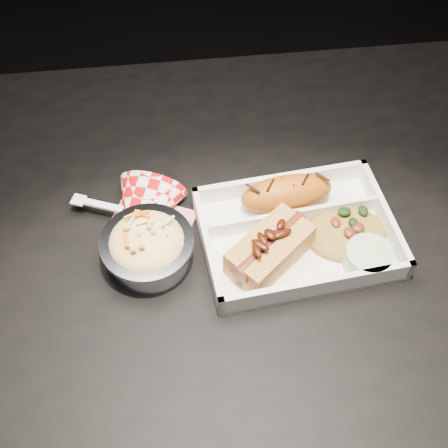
{
  "coord_description": "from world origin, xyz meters",
  "views": [
    {
      "loc": [
        -0.07,
        -0.41,
        1.37
      ],
      "look_at": [
        -0.02,
        -0.0,
        0.81
      ],
      "focal_mm": 45.0,
      "sensor_mm": 36.0,
      "label": 1
    }
  ],
  "objects_px": {
    "dining_table": "(237,281)",
    "foil_coleslaw_cup": "(148,246)",
    "food_tray": "(296,235)",
    "fried_pastry": "(286,193)",
    "napkin_fork": "(140,216)",
    "hotdog": "(270,248)"
  },
  "relations": [
    {
      "from": "hotdog",
      "to": "foil_coleslaw_cup",
      "type": "bearing_deg",
      "value": 132.3
    },
    {
      "from": "food_tray",
      "to": "fried_pastry",
      "type": "xyz_separation_m",
      "value": [
        -0.01,
        0.05,
        0.02
      ]
    },
    {
      "from": "food_tray",
      "to": "foil_coleslaw_cup",
      "type": "bearing_deg",
      "value": 177.5
    },
    {
      "from": "fried_pastry",
      "to": "foil_coleslaw_cup",
      "type": "relative_size",
      "value": 1.07
    },
    {
      "from": "fried_pastry",
      "to": "hotdog",
      "type": "height_order",
      "value": "hotdog"
    },
    {
      "from": "dining_table",
      "to": "fried_pastry",
      "type": "bearing_deg",
      "value": 37.66
    },
    {
      "from": "hotdog",
      "to": "food_tray",
      "type": "bearing_deg",
      "value": -3.78
    },
    {
      "from": "food_tray",
      "to": "dining_table",
      "type": "bearing_deg",
      "value": 175.85
    },
    {
      "from": "dining_table",
      "to": "foil_coleslaw_cup",
      "type": "relative_size",
      "value": 10.09
    },
    {
      "from": "food_tray",
      "to": "fried_pastry",
      "type": "height_order",
      "value": "fried_pastry"
    },
    {
      "from": "food_tray",
      "to": "napkin_fork",
      "type": "relative_size",
      "value": 1.53
    },
    {
      "from": "dining_table",
      "to": "napkin_fork",
      "type": "bearing_deg",
      "value": 156.81
    },
    {
      "from": "fried_pastry",
      "to": "napkin_fork",
      "type": "relative_size",
      "value": 0.73
    },
    {
      "from": "fried_pastry",
      "to": "hotdog",
      "type": "xyz_separation_m",
      "value": [
        -0.04,
        -0.09,
        0.0
      ]
    },
    {
      "from": "napkin_fork",
      "to": "hotdog",
      "type": "bearing_deg",
      "value": -5.19
    },
    {
      "from": "dining_table",
      "to": "foil_coleslaw_cup",
      "type": "height_order",
      "value": "foil_coleslaw_cup"
    },
    {
      "from": "dining_table",
      "to": "food_tray",
      "type": "bearing_deg",
      "value": 1.16
    },
    {
      "from": "food_tray",
      "to": "hotdog",
      "type": "bearing_deg",
      "value": -149.23
    },
    {
      "from": "fried_pastry",
      "to": "napkin_fork",
      "type": "xyz_separation_m",
      "value": [
        -0.2,
        -0.0,
        -0.02
      ]
    },
    {
      "from": "napkin_fork",
      "to": "dining_table",
      "type": "bearing_deg",
      "value": -1.22
    },
    {
      "from": "dining_table",
      "to": "food_tray",
      "type": "relative_size",
      "value": 4.52
    },
    {
      "from": "foil_coleslaw_cup",
      "to": "napkin_fork",
      "type": "xyz_separation_m",
      "value": [
        -0.01,
        0.06,
        -0.02
      ]
    }
  ]
}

